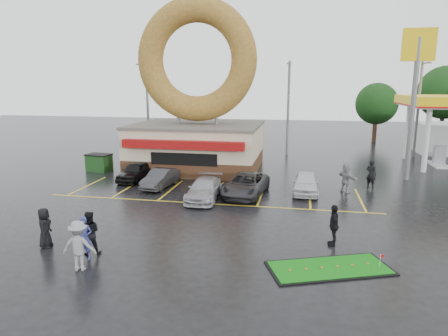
% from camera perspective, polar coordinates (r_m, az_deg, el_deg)
% --- Properties ---
extents(ground, '(120.00, 120.00, 0.00)m').
position_cam_1_polar(ground, '(20.39, -4.83, -7.84)').
color(ground, black).
rests_on(ground, ground).
extents(donut_shop, '(10.20, 8.70, 13.50)m').
position_cam_1_polar(donut_shop, '(32.58, -3.87, 7.67)').
color(donut_shop, '#472B19').
rests_on(donut_shop, ground).
extents(shell_sign, '(2.20, 0.36, 10.60)m').
position_cam_1_polar(shell_sign, '(31.40, 25.72, 11.71)').
color(shell_sign, slate).
rests_on(shell_sign, ground).
extents(streetlight_left, '(0.40, 2.21, 9.00)m').
position_cam_1_polar(streetlight_left, '(41.35, -10.91, 8.84)').
color(streetlight_left, slate).
rests_on(streetlight_left, ground).
extents(streetlight_mid, '(0.40, 2.21, 9.00)m').
position_cam_1_polar(streetlight_mid, '(39.43, 9.16, 8.76)').
color(streetlight_mid, slate).
rests_on(streetlight_mid, ground).
extents(streetlight_right, '(0.40, 2.21, 9.00)m').
position_cam_1_polar(streetlight_right, '(41.80, 26.04, 7.89)').
color(streetlight_right, slate).
rests_on(streetlight_right, ground).
extents(tree_far_c, '(6.30, 6.30, 9.00)m').
position_cam_1_polar(tree_far_c, '(55.04, 29.04, 9.40)').
color(tree_far_c, '#332114').
rests_on(tree_far_c, ground).
extents(tree_far_d, '(4.90, 4.90, 7.00)m').
position_cam_1_polar(tree_far_d, '(51.23, 20.97, 8.56)').
color(tree_far_d, '#332114').
rests_on(tree_far_d, ground).
extents(car_black, '(1.73, 3.96, 1.33)m').
position_cam_1_polar(car_black, '(29.55, -12.53, -0.48)').
color(car_black, black).
rests_on(car_black, ground).
extents(car_dgrey, '(1.74, 3.86, 1.23)m').
position_cam_1_polar(car_dgrey, '(27.31, -9.08, -1.47)').
color(car_dgrey, '#2C2C2E').
rests_on(car_dgrey, ground).
extents(car_silver, '(1.87, 4.39, 1.26)m').
position_cam_1_polar(car_silver, '(24.19, -2.81, -3.04)').
color(car_silver, '#9A9B9F').
rests_on(car_silver, ground).
extents(car_grey, '(2.81, 5.11, 1.36)m').
position_cam_1_polar(car_grey, '(25.09, 3.13, -2.39)').
color(car_grey, '#2C2C2E').
rests_on(car_grey, ground).
extents(car_white, '(1.67, 3.98, 1.34)m').
position_cam_1_polar(car_white, '(26.05, 11.62, -2.09)').
color(car_white, silver).
rests_on(car_white, ground).
extents(person_blue, '(0.71, 0.53, 1.77)m').
position_cam_1_polar(person_blue, '(17.02, -19.34, -9.43)').
color(person_blue, navy).
rests_on(person_blue, ground).
extents(person_blackjkt, '(1.09, 0.99, 1.83)m').
position_cam_1_polar(person_blackjkt, '(17.39, -18.72, -8.80)').
color(person_blackjkt, black).
rests_on(person_blackjkt, ground).
extents(person_hoodie, '(1.34, 0.89, 1.94)m').
position_cam_1_polar(person_hoodie, '(16.10, -20.02, -10.39)').
color(person_hoodie, gray).
rests_on(person_hoodie, ground).
extents(person_bystander, '(0.76, 0.97, 1.74)m').
position_cam_1_polar(person_bystander, '(18.85, -24.25, -7.77)').
color(person_bystander, black).
rests_on(person_bystander, ground).
extents(person_cameraman, '(0.46, 1.08, 1.83)m').
position_cam_1_polar(person_cameraman, '(18.01, 15.41, -7.88)').
color(person_cameraman, black).
rests_on(person_cameraman, ground).
extents(person_walker_near, '(1.42, 1.81, 1.92)m').
position_cam_1_polar(person_walker_near, '(26.83, 17.03, -1.34)').
color(person_walker_near, gray).
rests_on(person_walker_near, ground).
extents(person_walker_far, '(0.83, 0.77, 1.91)m').
position_cam_1_polar(person_walker_far, '(28.42, 20.29, -0.84)').
color(person_walker_far, black).
rests_on(person_walker_far, ground).
extents(dumpster, '(1.97, 1.48, 1.30)m').
position_cam_1_polar(dumpster, '(33.50, -17.41, 0.68)').
color(dumpster, '#1C451A').
rests_on(dumpster, ground).
extents(putting_green, '(5.01, 3.52, 0.58)m').
position_cam_1_polar(putting_green, '(16.11, 14.84, -13.65)').
color(putting_green, black).
rests_on(putting_green, ground).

